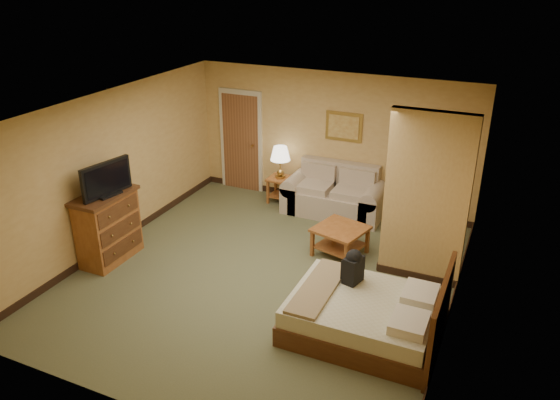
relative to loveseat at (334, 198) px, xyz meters
The scene contains 17 objects.
floor 2.60m from the loveseat, 94.96° to the right, with size 6.00×6.00×0.00m, color brown.
ceiling 3.46m from the loveseat, 94.96° to the right, with size 6.00×6.00×0.00m, color white.
back_wall 1.10m from the loveseat, 117.87° to the left, with size 5.50×0.02×2.60m, color tan.
left_wall 4.06m from the loveseat, 139.09° to the right, with size 0.02×6.00×2.60m, color tan.
right_wall 3.74m from the loveseat, 45.57° to the right, with size 0.02×6.00×2.60m, color tan.
partition 2.72m from the loveseat, 40.61° to the right, with size 1.20×0.15×2.60m, color tan.
door 2.32m from the loveseat, 169.88° to the left, with size 0.94×0.16×2.10m.
baseboard 0.53m from the loveseat, 118.44° to the left, with size 5.50×0.02×0.12m, color black.
loveseat is the anchor object (origin of this frame).
side_table 1.15m from the loveseat, behind, with size 0.46×0.46×0.51m.
table_lamp 1.34m from the loveseat, behind, with size 0.39×0.39×0.64m.
coffee_table 1.60m from the loveseat, 67.29° to the right, with size 0.92×0.92×0.49m.
wall_picture 1.35m from the loveseat, 90.00° to the left, with size 0.70×0.04×0.55m.
dresser 4.14m from the loveseat, 130.77° to the right, with size 0.56×1.07×1.14m.
tv 4.21m from the loveseat, 129.70° to the right, with size 0.29×0.87×0.54m.
bed 3.67m from the loveseat, 64.15° to the right, with size 1.92×1.58×1.02m.
backpack 3.25m from the loveseat, 66.61° to the right, with size 0.25×0.32×0.48m.
Camera 1 is at (3.18, -6.46, 4.47)m, focal length 35.00 mm.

